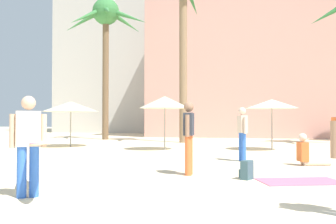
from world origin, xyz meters
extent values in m
plane|color=beige|center=(0.00, 0.00, 0.00)|extent=(120.00, 120.00, 0.00)
cube|color=#DB9989|center=(4.31, 27.66, 6.34)|extent=(22.21, 10.83, 12.67)
cube|color=#BCB7AD|center=(-11.10, 35.50, 12.34)|extent=(16.69, 10.40, 24.69)
cylinder|color=brown|center=(-8.44, 18.43, 4.39)|extent=(0.43, 0.43, 8.79)
sphere|color=#387A3D|center=(-8.44, 18.43, 8.79)|extent=(1.83, 1.83, 1.83)
cone|color=#387A3D|center=(-6.73, 18.35, 8.30)|extent=(2.66, 0.53, 1.36)
cone|color=#387A3D|center=(-7.48, 19.85, 8.31)|extent=(1.82, 2.43, 1.32)
cone|color=#387A3D|center=(-9.13, 20.05, 8.45)|extent=(1.43, 2.64, 1.06)
cone|color=#387A3D|center=(-10.07, 18.24, 8.15)|extent=(2.59, 0.70, 1.62)
cone|color=#387A3D|center=(-9.25, 17.02, 8.12)|extent=(1.62, 2.40, 1.68)
cone|color=#387A3D|center=(-7.67, 16.88, 8.35)|extent=(1.55, 2.57, 1.25)
cylinder|color=#896B4C|center=(-2.62, 16.20, 4.78)|extent=(0.46, 0.46, 9.55)
cone|color=#2D6B33|center=(-2.36, 17.80, 8.92)|extent=(0.82, 2.50, 1.63)
cone|color=#2D6B33|center=(5.67, 16.09, 7.21)|extent=(2.72, 0.90, 1.79)
cylinder|color=gray|center=(2.20, 11.59, 1.12)|extent=(0.06, 0.06, 2.24)
cone|color=beige|center=(2.20, 11.59, 2.04)|extent=(2.27, 2.27, 0.40)
cylinder|color=gray|center=(-7.43, 11.54, 1.12)|extent=(0.06, 0.06, 2.24)
cone|color=beige|center=(-7.43, 11.54, 1.99)|extent=(2.75, 2.75, 0.50)
cylinder|color=gray|center=(-2.42, 10.65, 1.19)|extent=(0.06, 0.06, 2.37)
cone|color=beige|center=(-2.42, 10.65, 2.11)|extent=(2.25, 2.25, 0.53)
cube|color=#EF6684|center=(2.36, 3.07, 0.01)|extent=(1.96, 1.50, 0.01)
cube|color=#3B5B64|center=(1.25, 3.13, 0.21)|extent=(0.29, 0.35, 0.42)
cube|color=#2F4950|center=(1.14, 3.18, 0.13)|extent=(0.14, 0.22, 0.18)
cylinder|color=beige|center=(3.13, 6.29, 0.08)|extent=(0.78, 0.35, 0.16)
cylinder|color=beige|center=(3.18, 6.09, 0.08)|extent=(0.78, 0.35, 0.16)
cube|color=orange|center=(2.79, 6.09, 0.40)|extent=(0.31, 0.44, 0.55)
sphere|color=beige|center=(2.79, 6.09, 0.81)|extent=(0.29, 0.29, 0.24)
cylinder|color=blue|center=(-2.28, 0.41, 0.43)|extent=(0.22, 0.22, 0.87)
cylinder|color=blue|center=(-2.44, 0.30, 0.43)|extent=(0.22, 0.22, 0.87)
cube|color=beige|center=(-2.36, 0.35, 1.17)|extent=(0.45, 0.41, 0.60)
sphere|color=#D1A889|center=(-2.36, 0.35, 1.61)|extent=(0.33, 0.33, 0.24)
cylinder|color=#D1A889|center=(-2.15, 0.49, 1.13)|extent=(0.14, 0.14, 0.57)
cylinder|color=#D1A889|center=(-2.57, 0.21, 1.13)|extent=(0.14, 0.14, 0.57)
ellipsoid|color=white|center=(-2.36, 0.65, 0.90)|extent=(1.86, 2.35, 0.22)
ellipsoid|color=#C42D87|center=(-2.36, 0.65, 0.90)|extent=(1.88, 2.38, 0.20)
cube|color=black|center=(-3.00, 1.51, 0.72)|extent=(0.08, 0.10, 0.19)
cylinder|color=#936B51|center=(2.46, 0.15, 1.05)|extent=(0.14, 0.14, 0.51)
cylinder|color=orange|center=(-0.13, 3.62, 0.47)|extent=(0.16, 0.16, 0.95)
cylinder|color=orange|center=(-0.12, 3.42, 0.47)|extent=(0.16, 0.16, 0.95)
cube|color=#333842|center=(-0.12, 3.52, 1.22)|extent=(0.23, 0.41, 0.54)
sphere|color=#936B51|center=(-0.12, 3.52, 1.63)|extent=(0.25, 0.25, 0.24)
cylinder|color=#936B51|center=(-0.13, 3.77, 1.18)|extent=(0.10, 0.10, 0.52)
cylinder|color=#936B51|center=(-0.12, 3.27, 1.18)|extent=(0.10, 0.10, 0.52)
cylinder|color=blue|center=(1.01, 6.93, 0.46)|extent=(0.21, 0.21, 0.91)
cylinder|color=blue|center=(1.09, 6.74, 0.46)|extent=(0.21, 0.21, 0.91)
cube|color=beige|center=(1.05, 6.84, 1.19)|extent=(0.36, 0.45, 0.56)
sphere|color=beige|center=(1.05, 6.84, 1.61)|extent=(0.31, 0.31, 0.24)
cylinder|color=beige|center=(0.96, 7.07, 1.15)|extent=(0.13, 0.13, 0.53)
cylinder|color=beige|center=(1.15, 6.60, 1.15)|extent=(0.13, 0.13, 0.53)
camera|label=1|loc=(1.38, -5.28, 1.31)|focal=39.64mm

